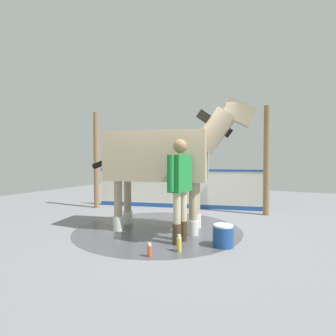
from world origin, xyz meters
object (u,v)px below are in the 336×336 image
horse (163,157)px  bottle_spray (150,250)px  wash_bucket (223,236)px  handler (180,182)px  bottle_shampoo (179,244)px

horse → bottle_spray: horse is taller
wash_bucket → bottle_spray: (-0.93, 0.86, -0.09)m
horse → bottle_spray: (-1.44, -0.50, -1.39)m
wash_bucket → handler: bearing=99.4°
bottle_shampoo → bottle_spray: (-0.39, 0.30, -0.03)m
bottle_spray → horse: bearing=19.2°
horse → handler: size_ratio=1.86×
bottle_spray → bottle_shampoo: bearing=-38.0°
handler → bottle_shampoo: 1.03m
wash_bucket → bottle_spray: wash_bucket is taller
handler → wash_bucket: bearing=-166.2°
wash_bucket → bottle_shampoo: size_ratio=1.36×
horse → wash_bucket: (-0.51, -1.36, -1.30)m
handler → horse: bearing=-40.1°
bottle_shampoo → bottle_spray: bearing=142.0°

